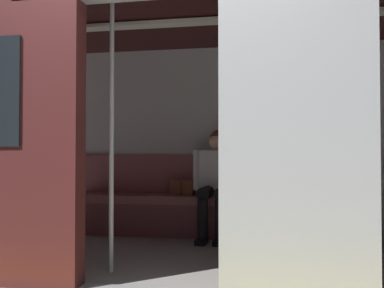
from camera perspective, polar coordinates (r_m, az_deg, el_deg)
train_car at (r=4.02m, az=-2.20°, el=6.92°), size 6.40×2.51×2.28m
bench_seat at (r=4.89m, az=0.88°, el=-7.95°), size 2.90×0.44×0.45m
person_seated at (r=4.78m, az=3.24°, el=-4.18°), size 0.55×0.69×1.18m
handbag at (r=4.96m, az=-1.26°, el=-5.65°), size 0.26×0.15×0.17m
book at (r=4.85m, az=7.57°, el=-6.58°), size 0.24×0.27×0.03m
grab_pole_door at (r=3.45m, az=-10.39°, el=1.39°), size 0.04×0.04×2.14m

